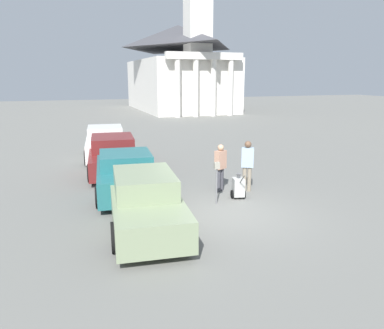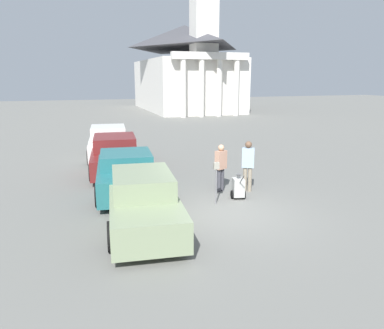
{
  "view_description": "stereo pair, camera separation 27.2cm",
  "coord_description": "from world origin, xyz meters",
  "px_view_note": "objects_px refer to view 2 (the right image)",
  "views": [
    {
      "loc": [
        -4.42,
        -9.57,
        3.97
      ],
      "look_at": [
        -0.38,
        1.98,
        1.1
      ],
      "focal_mm": 35.0,
      "sensor_mm": 36.0,
      "label": 1
    },
    {
      "loc": [
        -4.16,
        -9.66,
        3.97
      ],
      "look_at": [
        -0.38,
        1.98,
        1.1
      ],
      "focal_mm": 35.0,
      "sensor_mm": 36.0,
      "label": 2
    }
  ],
  "objects_px": {
    "parked_car_maroon": "(115,154)",
    "church": "(186,63)",
    "person_supervisor": "(248,163)",
    "equipment_cart": "(238,187)",
    "parked_car_teal": "(126,173)",
    "parked_car_sage": "(142,199)",
    "person_worker": "(221,165)",
    "parking_meter": "(216,175)",
    "parked_car_white": "(109,143)"
  },
  "relations": [
    {
      "from": "parked_car_maroon",
      "to": "church",
      "type": "relative_size",
      "value": 0.22
    },
    {
      "from": "parked_car_maroon",
      "to": "person_supervisor",
      "type": "bearing_deg",
      "value": -42.28
    },
    {
      "from": "church",
      "to": "equipment_cart",
      "type": "bearing_deg",
      "value": -104.22
    },
    {
      "from": "equipment_cart",
      "to": "church",
      "type": "relative_size",
      "value": 0.04
    },
    {
      "from": "parked_car_teal",
      "to": "parked_car_maroon",
      "type": "relative_size",
      "value": 0.89
    },
    {
      "from": "parked_car_sage",
      "to": "person_worker",
      "type": "relative_size",
      "value": 3.22
    },
    {
      "from": "parked_car_sage",
      "to": "person_worker",
      "type": "xyz_separation_m",
      "value": [
        3.18,
        2.09,
        0.26
      ]
    },
    {
      "from": "parking_meter",
      "to": "person_supervisor",
      "type": "relative_size",
      "value": 0.76
    },
    {
      "from": "parked_car_maroon",
      "to": "equipment_cart",
      "type": "height_order",
      "value": "parked_car_maroon"
    },
    {
      "from": "parked_car_teal",
      "to": "church",
      "type": "bearing_deg",
      "value": 75.09
    },
    {
      "from": "church",
      "to": "parked_car_sage",
      "type": "bearing_deg",
      "value": -108.98
    },
    {
      "from": "parked_car_white",
      "to": "person_worker",
      "type": "bearing_deg",
      "value": -59.61
    },
    {
      "from": "parked_car_teal",
      "to": "parked_car_white",
      "type": "distance_m",
      "value": 5.99
    },
    {
      "from": "parked_car_sage",
      "to": "parking_meter",
      "type": "height_order",
      "value": "parked_car_sage"
    },
    {
      "from": "parked_car_teal",
      "to": "parking_meter",
      "type": "xyz_separation_m",
      "value": [
        2.53,
        -2.16,
        0.26
      ]
    },
    {
      "from": "parked_car_white",
      "to": "parking_meter",
      "type": "xyz_separation_m",
      "value": [
        2.53,
        -8.15,
        0.21
      ]
    },
    {
      "from": "parked_car_sage",
      "to": "equipment_cart",
      "type": "xyz_separation_m",
      "value": [
        3.43,
        1.14,
        -0.31
      ]
    },
    {
      "from": "parking_meter",
      "to": "person_worker",
      "type": "relative_size",
      "value": 0.81
    },
    {
      "from": "parking_meter",
      "to": "equipment_cart",
      "type": "bearing_deg",
      "value": 16.83
    },
    {
      "from": "parked_car_maroon",
      "to": "equipment_cart",
      "type": "xyz_separation_m",
      "value": [
        3.43,
        -5.18,
        -0.32
      ]
    },
    {
      "from": "person_worker",
      "to": "parking_meter",
      "type": "bearing_deg",
      "value": 35.09
    },
    {
      "from": "parked_car_teal",
      "to": "equipment_cart",
      "type": "height_order",
      "value": "parked_car_teal"
    },
    {
      "from": "equipment_cart",
      "to": "parked_car_teal",
      "type": "bearing_deg",
      "value": 163.62
    },
    {
      "from": "parking_meter",
      "to": "church",
      "type": "bearing_deg",
      "value": 74.46
    },
    {
      "from": "church",
      "to": "parked_car_white",
      "type": "bearing_deg",
      "value": -114.92
    },
    {
      "from": "equipment_cart",
      "to": "church",
      "type": "distance_m",
      "value": 35.01
    },
    {
      "from": "parking_meter",
      "to": "person_supervisor",
      "type": "height_order",
      "value": "person_supervisor"
    },
    {
      "from": "parked_car_teal",
      "to": "equipment_cart",
      "type": "relative_size",
      "value": 4.78
    },
    {
      "from": "person_worker",
      "to": "equipment_cart",
      "type": "xyz_separation_m",
      "value": [
        0.25,
        -0.94,
        -0.57
      ]
    },
    {
      "from": "parked_car_maroon",
      "to": "equipment_cart",
      "type": "distance_m",
      "value": 6.22
    },
    {
      "from": "parked_car_white",
      "to": "parking_meter",
      "type": "relative_size",
      "value": 3.53
    },
    {
      "from": "parked_car_white",
      "to": "equipment_cart",
      "type": "distance_m",
      "value": 8.6
    },
    {
      "from": "parked_car_maroon",
      "to": "parking_meter",
      "type": "relative_size",
      "value": 3.96
    },
    {
      "from": "parked_car_teal",
      "to": "parked_car_white",
      "type": "height_order",
      "value": "parked_car_white"
    },
    {
      "from": "parking_meter",
      "to": "church",
      "type": "distance_m",
      "value": 35.42
    },
    {
      "from": "parked_car_maroon",
      "to": "church",
      "type": "height_order",
      "value": "church"
    },
    {
      "from": "parked_car_sage",
      "to": "person_worker",
      "type": "bearing_deg",
      "value": 39.0
    },
    {
      "from": "parked_car_sage",
      "to": "church",
      "type": "bearing_deg",
      "value": 76.75
    },
    {
      "from": "parked_car_sage",
      "to": "parked_car_teal",
      "type": "bearing_deg",
      "value": 95.71
    },
    {
      "from": "parked_car_sage",
      "to": "parked_car_maroon",
      "type": "relative_size",
      "value": 1.0
    },
    {
      "from": "parked_car_maroon",
      "to": "person_worker",
      "type": "xyz_separation_m",
      "value": [
        3.18,
        -4.24,
        0.25
      ]
    },
    {
      "from": "parked_car_teal",
      "to": "person_worker",
      "type": "bearing_deg",
      "value": -10.72
    },
    {
      "from": "church",
      "to": "parking_meter",
      "type": "bearing_deg",
      "value": -105.54
    },
    {
      "from": "parked_car_sage",
      "to": "parked_car_white",
      "type": "relative_size",
      "value": 1.12
    },
    {
      "from": "church",
      "to": "parked_car_maroon",
      "type": "bearing_deg",
      "value": -112.81
    },
    {
      "from": "parking_meter",
      "to": "person_worker",
      "type": "xyz_separation_m",
      "value": [
        0.66,
        1.22,
        0.01
      ]
    },
    {
      "from": "person_worker",
      "to": "person_supervisor",
      "type": "bearing_deg",
      "value": 134.96
    },
    {
      "from": "parked_car_teal",
      "to": "church",
      "type": "relative_size",
      "value": 0.2
    },
    {
      "from": "parked_car_white",
      "to": "church",
      "type": "height_order",
      "value": "church"
    },
    {
      "from": "person_supervisor",
      "to": "equipment_cart",
      "type": "height_order",
      "value": "person_supervisor"
    }
  ]
}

